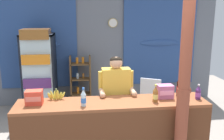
% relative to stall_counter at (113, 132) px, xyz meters
% --- Properties ---
extents(ground_plane, '(8.13, 8.13, 0.00)m').
position_rel_stall_counter_xyz_m(ground_plane, '(0.13, 0.94, -0.59)').
color(ground_plane, gray).
extents(back_wall_curtained, '(5.45, 0.22, 2.66)m').
position_rel_stall_counter_xyz_m(back_wall_curtained, '(0.12, 2.86, 0.78)').
color(back_wall_curtained, slate).
rests_on(back_wall_curtained, ground).
extents(stall_counter, '(2.59, 0.54, 0.98)m').
position_rel_stall_counter_xyz_m(stall_counter, '(0.00, 0.00, 0.00)').
color(stall_counter, brown).
rests_on(stall_counter, ground).
extents(timber_post, '(0.18, 0.16, 2.49)m').
position_rel_stall_counter_xyz_m(timber_post, '(0.84, -0.28, 0.60)').
color(timber_post, brown).
rests_on(timber_post, ground).
extents(drink_fridge, '(0.67, 0.72, 1.83)m').
position_rel_stall_counter_xyz_m(drink_fridge, '(-1.29, 2.29, 0.42)').
color(drink_fridge, black).
rests_on(drink_fridge, ground).
extents(bottle_shelf_rack, '(0.48, 0.28, 1.19)m').
position_rel_stall_counter_xyz_m(bottle_shelf_rack, '(-0.43, 2.58, 0.03)').
color(bottle_shelf_rack, brown).
rests_on(bottle_shelf_rack, ground).
extents(plastic_lawn_chair, '(0.60, 0.60, 0.86)m').
position_rel_stall_counter_xyz_m(plastic_lawn_chair, '(1.03, 1.75, -0.10)').
color(plastic_lawn_chair, silver).
rests_on(plastic_lawn_chair, ground).
extents(shopkeeper, '(0.54, 0.42, 1.52)m').
position_rel_stall_counter_xyz_m(shopkeeper, '(0.11, 0.54, 0.37)').
color(shopkeeper, '#28282D').
rests_on(shopkeeper, ground).
extents(soda_bottle_cola, '(0.10, 0.10, 0.34)m').
position_rel_stall_counter_xyz_m(soda_bottle_cola, '(0.99, 0.21, 0.53)').
color(soda_bottle_cola, black).
rests_on(soda_bottle_cola, stall_counter).
extents(soda_bottle_water, '(0.07, 0.07, 0.24)m').
position_rel_stall_counter_xyz_m(soda_bottle_water, '(-0.39, 0.00, 0.49)').
color(soda_bottle_water, silver).
rests_on(soda_bottle_water, stall_counter).
extents(soda_bottle_grape_soda, '(0.07, 0.07, 0.21)m').
position_rel_stall_counter_xyz_m(soda_bottle_grape_soda, '(1.20, 0.07, 0.48)').
color(soda_bottle_grape_soda, '#56286B').
rests_on(soda_bottle_grape_soda, stall_counter).
extents(soda_bottle_iced_tea, '(0.07, 0.07, 0.24)m').
position_rel_stall_counter_xyz_m(soda_bottle_iced_tea, '(0.58, 0.03, 0.49)').
color(soda_bottle_iced_tea, brown).
rests_on(soda_bottle_iced_tea, stall_counter).
extents(snack_box_crackers, '(0.22, 0.16, 0.19)m').
position_rel_stall_counter_xyz_m(snack_box_crackers, '(-1.03, 0.14, 0.48)').
color(snack_box_crackers, '#E5422D').
rests_on(snack_box_crackers, stall_counter).
extents(snack_box_wafer, '(0.22, 0.16, 0.19)m').
position_rel_stall_counter_xyz_m(snack_box_wafer, '(0.76, 0.18, 0.48)').
color(snack_box_wafer, '#B76699').
rests_on(snack_box_wafer, stall_counter).
extents(banana_bunch, '(0.26, 0.06, 0.16)m').
position_rel_stall_counter_xyz_m(banana_bunch, '(-0.76, 0.29, 0.45)').
color(banana_bunch, '#DBCC42').
rests_on(banana_bunch, stall_counter).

